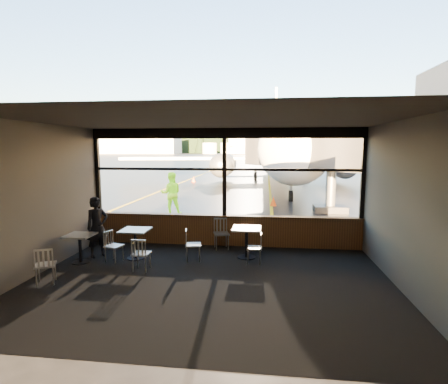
% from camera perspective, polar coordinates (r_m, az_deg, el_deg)
% --- Properties ---
extents(ground_plane, '(520.00, 520.00, 0.00)m').
position_cam_1_polar(ground_plane, '(130.26, 6.39, 5.79)').
color(ground_plane, black).
rests_on(ground_plane, ground).
extents(carpet_floor, '(8.00, 6.00, 0.01)m').
position_cam_1_polar(carpet_floor, '(7.88, -2.60, -14.49)').
color(carpet_floor, black).
rests_on(carpet_floor, ground).
extents(ceiling, '(8.00, 6.00, 0.04)m').
position_cam_1_polar(ceiling, '(7.35, -2.75, 11.70)').
color(ceiling, '#38332D').
rests_on(ceiling, ground).
extents(wall_left, '(0.04, 6.00, 3.50)m').
position_cam_1_polar(wall_left, '(8.99, -28.71, -1.19)').
color(wall_left, '#514B41').
rests_on(wall_left, ground).
extents(wall_right, '(0.04, 6.00, 3.50)m').
position_cam_1_polar(wall_right, '(7.83, 27.62, -2.23)').
color(wall_right, '#514B41').
rests_on(wall_right, ground).
extents(wall_back, '(8.00, 0.04, 3.50)m').
position_cam_1_polar(wall_back, '(4.55, -9.01, -7.77)').
color(wall_back, '#514B41').
rests_on(wall_back, ground).
extents(window_sill, '(8.00, 0.28, 0.90)m').
position_cam_1_polar(window_sill, '(10.59, 0.08, -6.33)').
color(window_sill, brown).
rests_on(window_sill, ground).
extents(window_header, '(8.00, 0.18, 0.30)m').
position_cam_1_polar(window_header, '(10.31, 0.08, 9.56)').
color(window_header, black).
rests_on(window_header, ground).
extents(mullion_left, '(0.12, 0.12, 2.60)m').
position_cam_1_polar(mullion_left, '(11.48, -19.93, 3.14)').
color(mullion_left, black).
rests_on(mullion_left, ground).
extents(mullion_centre, '(0.12, 0.12, 2.60)m').
position_cam_1_polar(mullion_centre, '(10.32, 0.08, 3.16)').
color(mullion_centre, black).
rests_on(mullion_centre, ground).
extents(mullion_right, '(0.12, 0.12, 2.60)m').
position_cam_1_polar(mullion_right, '(10.61, 21.81, 2.76)').
color(mullion_right, black).
rests_on(mullion_right, ground).
extents(window_transom, '(8.00, 0.10, 0.08)m').
position_cam_1_polar(window_transom, '(10.31, 0.08, 3.72)').
color(window_transom, black).
rests_on(window_transom, ground).
extents(airliner, '(29.31, 35.04, 10.62)m').
position_cam_1_polar(airliner, '(31.23, 9.38, 11.42)').
color(airliner, white).
rests_on(airliner, ground_plane).
extents(jet_bridge, '(8.72, 10.65, 4.65)m').
position_cam_1_polar(jet_bridge, '(15.91, 15.54, 4.74)').
color(jet_bridge, '#27272A').
rests_on(jet_bridge, ground_plane).
extents(cafe_table_near, '(0.75, 0.75, 0.82)m').
position_cam_1_polar(cafe_table_near, '(9.43, 3.71, -8.27)').
color(cafe_table_near, '#A9A29B').
rests_on(cafe_table_near, carpet_floor).
extents(cafe_table_mid, '(0.72, 0.72, 0.79)m').
position_cam_1_polar(cafe_table_mid, '(9.64, -14.23, -8.23)').
color(cafe_table_mid, '#A39E96').
rests_on(cafe_table_mid, carpet_floor).
extents(cafe_table_left, '(0.67, 0.67, 0.74)m').
position_cam_1_polar(cafe_table_left, '(9.75, -22.41, -8.55)').
color(cafe_table_left, gray).
rests_on(cafe_table_left, carpet_floor).
extents(chair_near_e, '(0.43, 0.43, 0.79)m').
position_cam_1_polar(chair_near_e, '(9.00, 4.97, -9.14)').
color(chair_near_e, '#B0AB9F').
rests_on(chair_near_e, carpet_floor).
extents(chair_near_w, '(0.55, 0.55, 0.84)m').
position_cam_1_polar(chair_near_w, '(9.20, -5.04, -8.62)').
color(chair_near_w, '#ADA99D').
rests_on(chair_near_w, carpet_floor).
extents(chair_near_n, '(0.60, 0.60, 0.89)m').
position_cam_1_polar(chair_near_n, '(10.21, -0.42, -6.86)').
color(chair_near_n, '#A9A598').
rests_on(chair_near_n, carpet_floor).
extents(chair_mid_s, '(0.45, 0.45, 0.81)m').
position_cam_1_polar(chair_mid_s, '(8.70, -13.34, -9.82)').
color(chair_mid_s, '#BAB4A8').
rests_on(chair_mid_s, carpet_floor).
extents(chair_mid_w, '(0.54, 0.54, 0.80)m').
position_cam_1_polar(chair_mid_w, '(9.54, -17.52, -8.47)').
color(chair_mid_w, '#BCB7AA').
rests_on(chair_mid_w, carpet_floor).
extents(chair_left_s, '(0.61, 0.61, 0.83)m').
position_cam_1_polar(chair_left_s, '(8.57, -27.12, -10.60)').
color(chair_left_s, beige).
rests_on(chair_left_s, carpet_floor).
extents(passenger, '(0.68, 0.71, 1.63)m').
position_cam_1_polar(passenger, '(10.01, -19.97, -5.40)').
color(passenger, black).
rests_on(passenger, carpet_floor).
extents(ground_crew, '(1.07, 0.93, 1.88)m').
position_cam_1_polar(ground_crew, '(15.61, -8.62, -0.22)').
color(ground_crew, '#BFF219').
rests_on(ground_crew, ground_plane).
extents(cone_nose, '(0.34, 0.34, 0.47)m').
position_cam_1_polar(cone_nose, '(17.97, 8.05, -1.51)').
color(cone_nose, '#F15B07').
rests_on(cone_nose, ground_plane).
extents(cone_wing, '(0.35, 0.35, 0.48)m').
position_cam_1_polar(cone_wing, '(30.68, -4.99, 2.09)').
color(cone_wing, '#FF5A08').
rests_on(cone_wing, ground_plane).
extents(hangar_left, '(45.00, 18.00, 11.00)m').
position_cam_1_polar(hangar_left, '(203.14, -13.76, 7.64)').
color(hangar_left, silver).
rests_on(hangar_left, ground_plane).
extents(hangar_mid, '(38.00, 15.00, 10.00)m').
position_cam_1_polar(hangar_mid, '(195.24, 6.59, 7.68)').
color(hangar_mid, silver).
rests_on(hangar_mid, ground_plane).
extents(hangar_right, '(50.00, 20.00, 12.00)m').
position_cam_1_polar(hangar_right, '(197.21, 24.45, 7.38)').
color(hangar_right, silver).
rests_on(hangar_right, ground_plane).
extents(fuel_tank_a, '(8.00, 8.00, 6.00)m').
position_cam_1_polar(fuel_tank_a, '(194.74, -2.35, 7.13)').
color(fuel_tank_a, silver).
rests_on(fuel_tank_a, ground_plane).
extents(fuel_tank_b, '(8.00, 8.00, 6.00)m').
position_cam_1_polar(fuel_tank_b, '(193.39, 0.60, 7.14)').
color(fuel_tank_b, silver).
rests_on(fuel_tank_b, ground_plane).
extents(fuel_tank_c, '(8.00, 8.00, 6.00)m').
position_cam_1_polar(fuel_tank_c, '(192.55, 3.58, 7.13)').
color(fuel_tank_c, silver).
rests_on(fuel_tank_c, ground_plane).
extents(treeline, '(360.00, 3.00, 12.00)m').
position_cam_1_polar(treeline, '(220.25, 6.64, 7.87)').
color(treeline, black).
rests_on(treeline, ground_plane).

